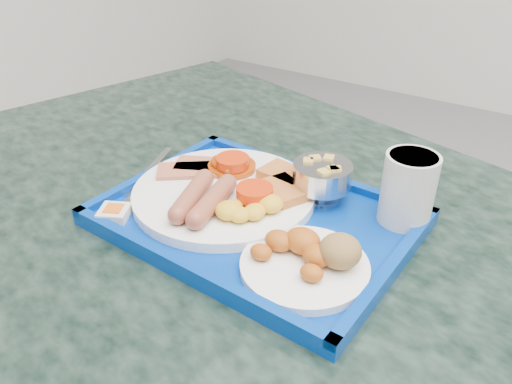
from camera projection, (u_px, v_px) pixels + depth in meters
table at (241, 315)px, 0.87m from camera, size 1.51×1.20×0.83m
tray at (256, 219)px, 0.73m from camera, size 0.44×0.33×0.03m
main_plate at (229, 191)px, 0.75m from camera, size 0.28×0.28×0.04m
bread_plate at (310, 258)px, 0.61m from camera, size 0.16×0.16×0.05m
fruit_bowl at (322, 176)px, 0.74m from camera, size 0.09×0.09×0.06m
juice_cup at (408, 187)px, 0.69m from camera, size 0.07×0.07×0.10m
spoon at (186, 165)px, 0.85m from camera, size 0.05×0.19×0.01m
knife at (150, 170)px, 0.84m from camera, size 0.07×0.16×0.00m
jam_packet at (114, 213)px, 0.72m from camera, size 0.06×0.06×0.02m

